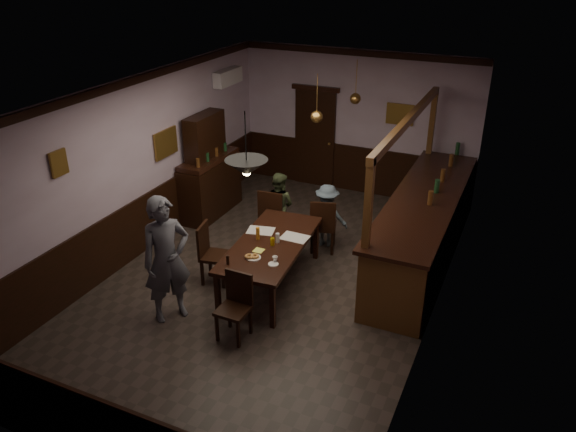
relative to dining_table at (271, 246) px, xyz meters
The scene contains 31 objects.
room 0.83m from the dining_table, 101.35° to the left, with size 5.01×8.01×3.01m.
dining_table is the anchor object (origin of this frame).
chair_far_left 1.35m from the dining_table, 114.50° to the left, with size 0.48×0.48×1.04m.
chair_far_right 1.36m from the dining_table, 74.67° to the left, with size 0.53×0.53×1.00m.
chair_near 1.33m from the dining_table, 84.83° to the right, with size 0.42×0.42×0.94m.
chair_side 0.96m from the dining_table, 162.54° to the right, with size 0.50×0.50×0.98m.
person_standing 1.65m from the dining_table, 125.21° to the right, with size 0.68×0.45×1.87m, color #4E505A.
person_seated_left 1.62m from the dining_table, 111.01° to the left, with size 0.61×0.47×1.25m, color #414D2E.
person_seated_right 1.62m from the dining_table, 78.63° to the left, with size 0.74×0.42×1.14m, color slate.
newspaper_left 0.42m from the dining_table, 137.99° to the left, with size 0.42×0.30×0.01m, color silver.
newspaper_right 0.41m from the dining_table, 46.94° to the left, with size 0.42×0.30×0.01m, color silver.
napkin 0.31m from the dining_table, 99.95° to the right, with size 0.15×0.15×0.00m, color #EAF259.
saucer 0.66m from the dining_table, 60.71° to the right, with size 0.15×0.15×0.01m, color white.
coffee_cup 0.59m from the dining_table, 57.72° to the right, with size 0.08×0.08×0.07m, color white.
pastry_plate 0.53m from the dining_table, 92.26° to the right, with size 0.22×0.22×0.01m, color white.
pastry_ring_a 0.57m from the dining_table, 97.30° to the right, with size 0.13×0.13×0.04m, color #C68C47.
pastry_ring_b 0.53m from the dining_table, 89.94° to the right, with size 0.13×0.13×0.04m, color #C68C47.
soda_can 0.15m from the dining_table, 46.30° to the right, with size 0.07×0.07×0.12m, color yellow.
beer_glass 0.28m from the dining_table, behind, with size 0.06×0.06×0.20m, color #BF721E.
water_glass 0.18m from the dining_table, 28.30° to the left, with size 0.06×0.06×0.15m, color silver.
pepper_mill 0.88m from the dining_table, 108.22° to the right, with size 0.04×0.04×0.14m, color black.
sideboard 2.92m from the dining_table, 140.21° to the left, with size 0.54×1.52×2.00m.
bar_counter 2.63m from the dining_table, 41.59° to the left, with size 1.02×4.41×2.47m.
door_back 4.21m from the dining_table, 102.79° to the left, with size 0.90×0.06×2.10m, color black.
ac_unit 4.26m from the dining_table, 128.40° to the left, with size 0.20×0.85×0.30m.
picture_left_small 3.24m from the dining_table, 149.57° to the right, with size 0.04×0.28×0.36m.
picture_left_large 2.85m from the dining_table, 159.33° to the left, with size 0.04×0.62×0.48m.
picture_back 4.34m from the dining_table, 77.99° to the left, with size 0.55×0.04×0.42m.
pendant_iron 1.76m from the dining_table, 85.18° to the right, with size 0.56×0.56×0.85m.
pendant_brass_mid 2.28m from the dining_table, 87.44° to the left, with size 0.20×0.20×0.81m.
pendant_brass_far 3.43m from the dining_table, 84.84° to the left, with size 0.20×0.20×0.81m.
Camera 1 is at (3.37, -6.86, 4.86)m, focal length 35.00 mm.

